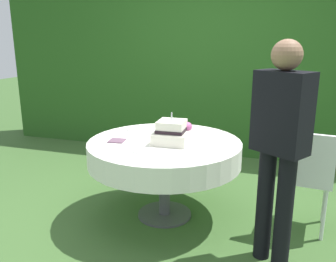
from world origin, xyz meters
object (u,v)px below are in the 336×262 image
object	(u,v)px
wedding_cake	(172,133)
garden_chair	(307,172)
cake_table	(165,152)
serving_plate_near	(132,129)
standing_person	(280,141)
serving_plate_far	(192,130)
serving_plate_left	(213,137)
napkin_stack	(117,141)
serving_plate_right	(140,151)

from	to	relation	value
wedding_cake	garden_chair	bearing A→B (deg)	6.49
cake_table	garden_chair	world-z (taller)	garden_chair
serving_plate_near	standing_person	size ratio (longest dim) A/B	0.07
serving_plate_far	serving_plate_near	bearing A→B (deg)	-163.07
wedding_cake	serving_plate_left	distance (m)	0.42
serving_plate_left	napkin_stack	distance (m)	0.87
wedding_cake	serving_plate_left	size ratio (longest dim) A/B	2.19
serving_plate_right	serving_plate_near	bearing A→B (deg)	118.44
serving_plate_right	garden_chair	distance (m)	1.39
serving_plate_right	standing_person	xyz separation A→B (m)	(1.06, -0.07, 0.20)
serving_plate_near	serving_plate_left	world-z (taller)	same
cake_table	garden_chair	distance (m)	1.21
cake_table	serving_plate_right	world-z (taller)	serving_plate_right
serving_plate_right	napkin_stack	size ratio (longest dim) A/B	0.78
wedding_cake	garden_chair	size ratio (longest dim) A/B	0.35
serving_plate_far	serving_plate_right	world-z (taller)	same
cake_table	serving_plate_near	world-z (taller)	serving_plate_near
standing_person	napkin_stack	bearing A→B (deg)	167.84
serving_plate_near	napkin_stack	size ratio (longest dim) A/B	0.85
wedding_cake	serving_plate_near	bearing A→B (deg)	149.16
serving_plate_far	garden_chair	size ratio (longest dim) A/B	0.12
serving_plate_near	garden_chair	size ratio (longest dim) A/B	0.13
cake_table	wedding_cake	bearing A→B (deg)	-23.02
serving_plate_far	garden_chair	distance (m)	1.14
napkin_stack	serving_plate_right	bearing A→B (deg)	-36.17
serving_plate_left	serving_plate_right	world-z (taller)	same
serving_plate_left	standing_person	bearing A→B (deg)	-48.81
cake_table	serving_plate_far	xyz separation A→B (m)	(0.14, 0.45, 0.11)
cake_table	serving_plate_right	xyz separation A→B (m)	(-0.09, -0.36, 0.11)
wedding_cake	serving_plate_near	size ratio (longest dim) A/B	2.73
serving_plate_far	serving_plate_left	distance (m)	0.33
cake_table	garden_chair	xyz separation A→B (m)	(1.21, 0.09, -0.08)
serving_plate_left	napkin_stack	world-z (taller)	serving_plate_left
wedding_cake	serving_plate_far	size ratio (longest dim) A/B	2.84
wedding_cake	serving_plate_right	xyz separation A→B (m)	(-0.17, -0.32, -0.09)
serving_plate_near	napkin_stack	xyz separation A→B (m)	(0.03, -0.41, -0.00)
serving_plate_left	standing_person	size ratio (longest dim) A/B	0.09
garden_chair	standing_person	bearing A→B (deg)	-114.76
serving_plate_right	garden_chair	size ratio (longest dim) A/B	0.12
serving_plate_near	garden_chair	world-z (taller)	garden_chair
serving_plate_near	serving_plate_left	bearing A→B (deg)	-2.71
serving_plate_far	serving_plate_right	xyz separation A→B (m)	(-0.23, -0.81, 0.00)
wedding_cake	serving_plate_right	world-z (taller)	wedding_cake
serving_plate_far	garden_chair	xyz separation A→B (m)	(1.06, -0.36, -0.19)
serving_plate_left	serving_plate_far	bearing A→B (deg)	138.89
serving_plate_near	serving_plate_right	bearing A→B (deg)	-61.56
serving_plate_far	serving_plate_right	bearing A→B (deg)	-106.09
serving_plate_right	wedding_cake	bearing A→B (deg)	61.75
serving_plate_left	garden_chair	distance (m)	0.85
serving_plate_left	serving_plate_right	distance (m)	0.76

